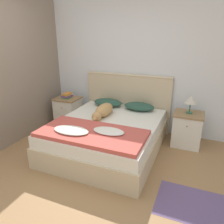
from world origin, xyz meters
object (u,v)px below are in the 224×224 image
object	(u,v)px
bed	(108,136)
table_lamp	(191,100)
dog	(103,111)
book_stack	(67,96)
nightstand_left	(68,111)
nightstand_right	(187,129)
pillow_left	(108,103)
pillow_right	(139,106)

from	to	relation	value
bed	table_lamp	size ratio (longest dim) A/B	6.38
dog	table_lamp	distance (m)	1.49
dog	book_stack	world-z (taller)	dog
nightstand_left	nightstand_right	bearing A→B (deg)	0.00
nightstand_right	pillow_left	bearing A→B (deg)	177.15
dog	pillow_right	bearing A→B (deg)	49.13
bed	dog	size ratio (longest dim) A/B	2.62
pillow_left	table_lamp	size ratio (longest dim) A/B	1.87
bed	pillow_right	distance (m)	0.88
nightstand_left	pillow_left	size ratio (longest dim) A/B	1.03
bed	nightstand_right	size ratio (longest dim) A/B	3.30
bed	nightstand_right	xyz separation A→B (m)	(1.22, 0.68, 0.05)
bed	pillow_left	xyz separation A→B (m)	(-0.32, 0.75, 0.33)
pillow_right	dog	size ratio (longest dim) A/B	0.77
bed	table_lamp	distance (m)	1.52
pillow_left	pillow_right	size ratio (longest dim) A/B	1.00
book_stack	table_lamp	xyz separation A→B (m)	(2.45, 0.01, 0.18)
nightstand_left	pillow_right	world-z (taller)	pillow_right
nightstand_right	book_stack	bearing A→B (deg)	-179.94
pillow_left	book_stack	size ratio (longest dim) A/B	2.71
table_lamp	pillow_left	bearing A→B (deg)	177.58
dog	book_stack	xyz separation A→B (m)	(-1.06, 0.48, 0.04)
nightstand_left	table_lamp	world-z (taller)	table_lamp
table_lamp	book_stack	bearing A→B (deg)	-179.67
pillow_right	bed	bearing A→B (deg)	-113.06
table_lamp	nightstand_left	bearing A→B (deg)	-179.73
nightstand_left	pillow_left	distance (m)	0.95
book_stack	pillow_right	bearing A→B (deg)	2.95
nightstand_right	pillow_right	world-z (taller)	pillow_right
pillow_right	table_lamp	bearing A→B (deg)	-4.15
pillow_right	nightstand_right	bearing A→B (deg)	-4.88
nightstand_left	bed	bearing A→B (deg)	-28.99
bed	book_stack	size ratio (longest dim) A/B	9.22
dog	table_lamp	size ratio (longest dim) A/B	2.44
dog	nightstand_left	bearing A→B (deg)	155.40
nightstand_right	pillow_left	world-z (taller)	pillow_left
dog	book_stack	size ratio (longest dim) A/B	3.52
dog	bed	bearing A→B (deg)	-49.59
pillow_left	table_lamp	xyz separation A→B (m)	(1.54, -0.07, 0.25)
nightstand_left	pillow_right	size ratio (longest dim) A/B	1.03
pillow_right	dog	distance (m)	0.74
pillow_left	book_stack	xyz separation A→B (m)	(-0.90, -0.08, 0.07)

